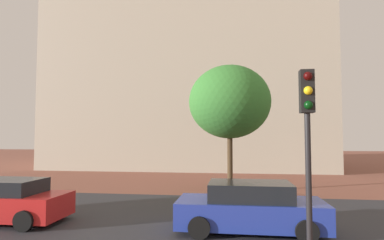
{
  "coord_description": "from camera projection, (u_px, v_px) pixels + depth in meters",
  "views": [
    {
      "loc": [
        1.73,
        -3.1,
        2.87
      ],
      "look_at": [
        -0.08,
        10.62,
        3.66
      ],
      "focal_mm": 29.51,
      "sensor_mm": 36.0,
      "label": 1
    }
  ],
  "objects": [
    {
      "name": "car_red",
      "position": [
        5.0,
        201.0,
        10.82
      ],
      "size": [
        4.18,
        2.05,
        1.45
      ],
      "color": "red",
      "rests_on": "ground_plane"
    },
    {
      "name": "tree_curb_far",
      "position": [
        230.0,
        102.0,
        16.94
      ],
      "size": [
        4.38,
        4.38,
        6.78
      ],
      "color": "#4C3823",
      "rests_on": "ground_plane"
    },
    {
      "name": "car_blue",
      "position": [
        250.0,
        208.0,
        9.73
      ],
      "size": [
        4.48,
        2.09,
        1.5
      ],
      "color": "#23389E",
      "rests_on": "ground_plane"
    },
    {
      "name": "street_asphalt_strip",
      "position": [
        187.0,
        215.0,
        11.72
      ],
      "size": [
        120.0,
        7.96,
        0.0
      ],
      "primitive_type": "cube",
      "color": "#2D2D33",
      "rests_on": "ground_plane"
    },
    {
      "name": "ground_plane",
      "position": [
        192.0,
        207.0,
        13.03
      ],
      "size": [
        120.0,
        120.0,
        0.0
      ],
      "primitive_type": "plane",
      "color": "brown"
    },
    {
      "name": "landmark_building",
      "position": [
        193.0,
        74.0,
        33.78
      ],
      "size": [
        26.2,
        15.09,
        36.52
      ],
      "color": "#B2A893",
      "rests_on": "ground_plane"
    },
    {
      "name": "traffic_light_pole",
      "position": [
        308.0,
        131.0,
        6.53
      ],
      "size": [
        0.28,
        0.34,
        4.3
      ],
      "color": "black",
      "rests_on": "ground_plane"
    }
  ]
}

